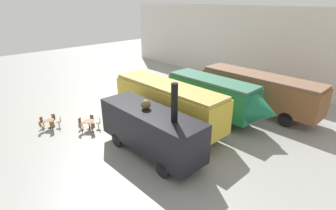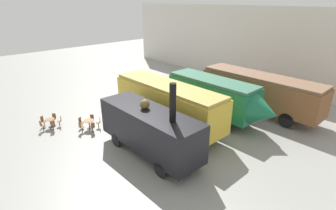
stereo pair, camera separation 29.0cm
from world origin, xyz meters
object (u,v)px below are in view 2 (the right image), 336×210
at_px(passenger_coach_vintage, 168,101).
at_px(cafe_table_near, 89,122).
at_px(steam_locomotive, 149,128).
at_px(streamlined_locomotive, 219,97).
at_px(visitor_person, 157,128).
at_px(cafe_chair_0, 99,122).
at_px(passenger_coach_wooden, 260,90).
at_px(cafe_table_mid, 50,121).

xyz_separation_m(passenger_coach_vintage, cafe_table_near, (-3.95, -4.88, -1.63)).
height_order(steam_locomotive, cafe_table_near, steam_locomotive).
height_order(streamlined_locomotive, visitor_person, streamlined_locomotive).
xyz_separation_m(streamlined_locomotive, cafe_chair_0, (-5.59, -8.18, -1.61)).
height_order(steam_locomotive, visitor_person, steam_locomotive).
relative_size(passenger_coach_wooden, cafe_table_near, 13.57).
xyz_separation_m(passenger_coach_wooden, steam_locomotive, (-1.17, -11.77, -0.19)).
bearing_deg(cafe_chair_0, passenger_coach_vintage, 164.41).
distance_m(passenger_coach_wooden, cafe_chair_0, 14.27).
relative_size(passenger_coach_wooden, steam_locomotive, 1.37).
relative_size(cafe_chair_0, visitor_person, 0.54).
bearing_deg(cafe_table_near, cafe_chair_0, 64.69).
bearing_deg(cafe_table_near, visitor_person, 31.60).
bearing_deg(steam_locomotive, streamlined_locomotive, 91.43).
bearing_deg(streamlined_locomotive, passenger_coach_wooden, 71.94).
relative_size(passenger_coach_wooden, cafe_chair_0, 12.50).
distance_m(cafe_table_near, visitor_person, 5.73).
bearing_deg(visitor_person, passenger_coach_wooden, 76.52).
distance_m(passenger_coach_vintage, cafe_table_mid, 9.62).
xyz_separation_m(passenger_coach_vintage, cafe_chair_0, (-3.62, -4.18, -1.68)).
distance_m(cafe_table_near, cafe_chair_0, 0.78).
relative_size(cafe_table_near, visitor_person, 0.50).
bearing_deg(steam_locomotive, cafe_chair_0, -174.22).
relative_size(passenger_coach_wooden, streamlined_locomotive, 1.11).
xyz_separation_m(streamlined_locomotive, steam_locomotive, (0.19, -7.59, -0.20)).
distance_m(passenger_coach_wooden, steam_locomotive, 11.83).
height_order(passenger_coach_wooden, streamlined_locomotive, streamlined_locomotive).
distance_m(cafe_table_mid, visitor_person, 8.91).
bearing_deg(passenger_coach_vintage, streamlined_locomotive, 63.75).
height_order(cafe_table_near, cafe_table_mid, cafe_table_near).
bearing_deg(passenger_coach_vintage, visitor_person, -63.96).
xyz_separation_m(passenger_coach_wooden, passenger_coach_vintage, (-3.33, -8.17, 0.08)).
distance_m(passenger_coach_vintage, cafe_chair_0, 5.78).
xyz_separation_m(steam_locomotive, cafe_chair_0, (-5.78, -0.59, -1.41)).
bearing_deg(streamlined_locomotive, cafe_table_mid, -126.88).
bearing_deg(steam_locomotive, cafe_table_mid, -157.81).
relative_size(cafe_table_mid, visitor_person, 0.45).
bearing_deg(cafe_chair_0, steam_locomotive, 121.09).
relative_size(passenger_coach_vintage, steam_locomotive, 1.28).
relative_size(streamlined_locomotive, passenger_coach_vintage, 0.97).
xyz_separation_m(passenger_coach_vintage, cafe_table_mid, (-6.32, -7.06, -1.67)).
distance_m(steam_locomotive, cafe_chair_0, 5.98).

